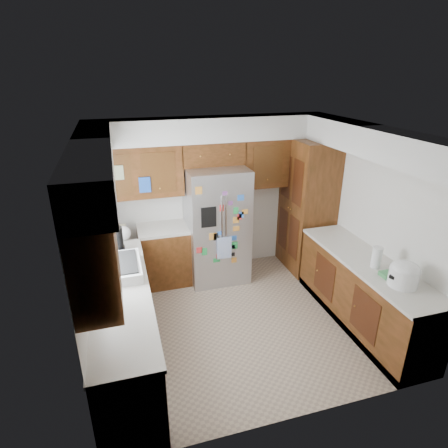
% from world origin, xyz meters
% --- Properties ---
extents(floor, '(3.60, 3.60, 0.00)m').
position_xyz_m(floor, '(0.00, 0.00, 0.00)').
color(floor, tan).
rests_on(floor, ground).
extents(room_shell, '(3.64, 3.24, 2.52)m').
position_xyz_m(room_shell, '(-0.11, 0.36, 1.82)').
color(room_shell, silver).
rests_on(room_shell, ground).
extents(left_counter_run, '(1.36, 3.20, 0.92)m').
position_xyz_m(left_counter_run, '(-1.36, 0.03, 0.43)').
color(left_counter_run, '#3B230B').
rests_on(left_counter_run, ground).
extents(right_counter_run, '(0.63, 2.25, 0.92)m').
position_xyz_m(right_counter_run, '(1.50, -0.47, 0.42)').
color(right_counter_run, '#3B230B').
rests_on(right_counter_run, ground).
extents(pantry, '(0.60, 0.90, 2.15)m').
position_xyz_m(pantry, '(1.50, 1.15, 1.07)').
color(pantry, '#3B230B').
rests_on(pantry, ground).
extents(fridge, '(0.90, 0.79, 1.80)m').
position_xyz_m(fridge, '(-0.00, 1.20, 0.90)').
color(fridge, '#AEAFB4').
rests_on(fridge, ground).
extents(bridge_cabinet, '(0.96, 0.34, 0.35)m').
position_xyz_m(bridge_cabinet, '(0.00, 1.43, 1.98)').
color(bridge_cabinet, '#3B230B').
rests_on(bridge_cabinet, fridge).
extents(fridge_top_items, '(0.84, 0.32, 0.30)m').
position_xyz_m(fridge_top_items, '(0.01, 1.43, 2.29)').
color(fridge_top_items, '#162EB9').
rests_on(fridge_top_items, bridge_cabinet).
extents(sink_assembly, '(0.52, 0.70, 0.37)m').
position_xyz_m(sink_assembly, '(-1.50, 0.10, 0.99)').
color(sink_assembly, white).
rests_on(sink_assembly, left_counter_run).
extents(left_counter_clutter, '(0.35, 0.86, 0.38)m').
position_xyz_m(left_counter_clutter, '(-1.48, 0.83, 1.05)').
color(left_counter_clutter, black).
rests_on(left_counter_clutter, left_counter_run).
extents(rice_cooker, '(0.33, 0.32, 0.28)m').
position_xyz_m(rice_cooker, '(1.50, -1.07, 1.07)').
color(rice_cooker, white).
rests_on(rice_cooker, right_counter_run).
extents(paper_towel, '(0.12, 0.12, 0.26)m').
position_xyz_m(paper_towel, '(1.47, -0.64, 1.05)').
color(paper_towel, white).
rests_on(paper_towel, right_counter_run).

